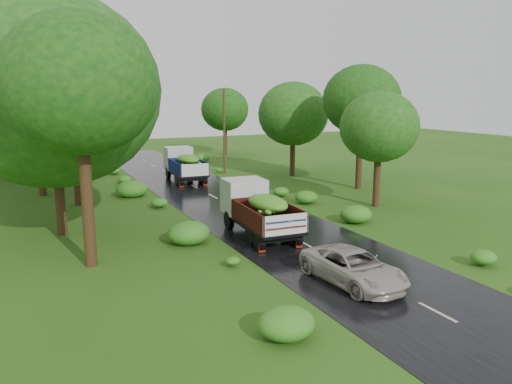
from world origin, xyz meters
TOP-DOWN VIEW (x-y plane):
  - ground at (0.00, 0.00)m, footprint 120.00×120.00m
  - road at (0.00, 5.00)m, footprint 6.50×80.00m
  - road_lines at (0.00, 6.00)m, footprint 0.12×69.60m
  - truck_near at (-1.33, 6.41)m, footprint 2.44×6.05m
  - truck_far at (0.11, 22.62)m, footprint 2.43×6.10m
  - car at (-0.94, -0.83)m, footprint 2.39×4.58m
  - utility_pole at (4.45, 24.81)m, footprint 1.25×0.20m
  - trees_left at (-9.88, 22.17)m, footprint 6.61×35.44m
  - trees_right at (9.29, 20.45)m, footprint 5.81×30.77m
  - shrubs at (0.00, 14.00)m, footprint 11.90×44.00m

SIDE VIEW (x-z plane):
  - ground at x=0.00m, z-range 0.00..0.00m
  - road at x=0.00m, z-range 0.00..0.02m
  - road_lines at x=0.00m, z-range 0.02..0.02m
  - shrubs at x=0.00m, z-range 0.00..0.70m
  - car at x=-0.94m, z-range 0.02..1.25m
  - truck_near at x=-1.33m, z-range 0.16..2.66m
  - truck_far at x=0.11m, z-range 0.17..2.69m
  - utility_pole at x=4.45m, z-range 0.11..7.24m
  - trees_right at x=9.29m, z-range 1.38..9.22m
  - trees_left at x=-9.88m, z-range 1.85..11.85m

